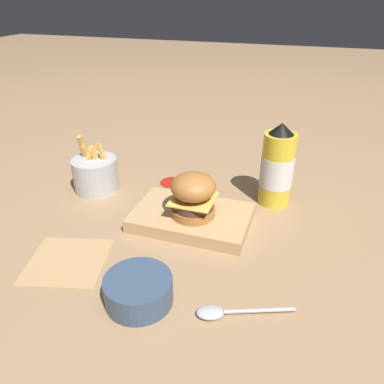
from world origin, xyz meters
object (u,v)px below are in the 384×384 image
at_px(burger, 193,195).
at_px(serving_board, 192,217).
at_px(spoon, 222,312).
at_px(ketchup_bottle, 277,168).
at_px(fries_basket, 95,174).
at_px(side_bowl, 138,289).

bearing_deg(burger, serving_board, -59.36).
xyz_separation_m(burger, spoon, (-0.13, 0.23, -0.07)).
height_order(serving_board, burger, burger).
relative_size(serving_board, ketchup_bottle, 1.27).
distance_m(burger, fries_basket, 0.31).
relative_size(fries_basket, spoon, 0.91).
bearing_deg(ketchup_bottle, burger, 46.22).
xyz_separation_m(serving_board, fries_basket, (0.29, -0.07, 0.03)).
distance_m(burger, ketchup_bottle, 0.23).
distance_m(ketchup_bottle, side_bowl, 0.45).
bearing_deg(serving_board, spoon, 118.52).
xyz_separation_m(burger, fries_basket, (0.29, -0.08, -0.03)).
bearing_deg(ketchup_bottle, spoon, 85.66).
xyz_separation_m(burger, side_bowl, (0.02, 0.25, -0.05)).
xyz_separation_m(burger, ketchup_bottle, (-0.16, -0.16, 0.01)).
relative_size(burger, side_bowl, 0.85).
bearing_deg(fries_basket, spoon, 143.07).
bearing_deg(fries_basket, ketchup_bottle, -170.02).
relative_size(burger, fries_basket, 0.68).
distance_m(ketchup_bottle, fries_basket, 0.46).
relative_size(ketchup_bottle, side_bowl, 1.76).
distance_m(serving_board, side_bowl, 0.26).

